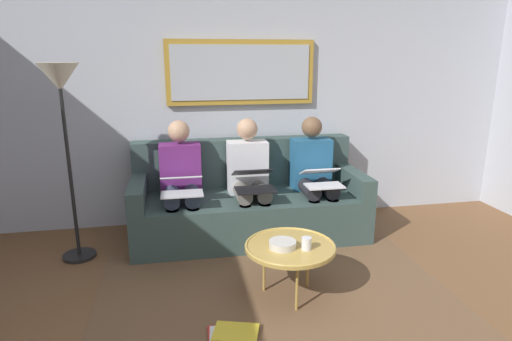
{
  "coord_description": "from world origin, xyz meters",
  "views": [
    {
      "loc": [
        0.67,
        1.83,
        1.71
      ],
      "look_at": [
        0.0,
        -1.7,
        0.75
      ],
      "focal_mm": 30.16,
      "sensor_mm": 36.0,
      "label": 1
    }
  ],
  "objects_px": {
    "person_left": "(314,172)",
    "magazine_stack": "(233,334)",
    "framed_mirror": "(241,72)",
    "standing_lamp": "(62,100)",
    "laptop_silver": "(182,185)",
    "person_middle": "(249,176)",
    "couch": "(248,203)",
    "laptop_white": "(322,177)",
    "laptop_black": "(253,180)",
    "person_right": "(181,179)",
    "cup": "(306,244)",
    "bowl": "(283,244)",
    "coffee_table": "(290,247)"
  },
  "relations": [
    {
      "from": "person_left",
      "to": "magazine_stack",
      "type": "xyz_separation_m",
      "value": [
        1.02,
        1.55,
        -0.59
      ]
    },
    {
      "from": "framed_mirror",
      "to": "standing_lamp",
      "type": "distance_m",
      "value": 1.69
    },
    {
      "from": "laptop_silver",
      "to": "person_middle",
      "type": "bearing_deg",
      "value": -159.15
    },
    {
      "from": "couch",
      "to": "framed_mirror",
      "type": "distance_m",
      "value": 1.3
    },
    {
      "from": "person_middle",
      "to": "laptop_silver",
      "type": "distance_m",
      "value": 0.69
    },
    {
      "from": "person_middle",
      "to": "laptop_white",
      "type": "bearing_deg",
      "value": 159.56
    },
    {
      "from": "person_middle",
      "to": "laptop_black",
      "type": "bearing_deg",
      "value": 90.0
    },
    {
      "from": "person_middle",
      "to": "person_right",
      "type": "relative_size",
      "value": 1.0
    },
    {
      "from": "cup",
      "to": "laptop_white",
      "type": "bearing_deg",
      "value": -114.32
    },
    {
      "from": "bowl",
      "to": "laptop_white",
      "type": "xyz_separation_m",
      "value": [
        -0.61,
        -0.93,
        0.2
      ]
    },
    {
      "from": "laptop_black",
      "to": "person_right",
      "type": "height_order",
      "value": "person_right"
    },
    {
      "from": "couch",
      "to": "standing_lamp",
      "type": "distance_m",
      "value": 1.9
    },
    {
      "from": "cup",
      "to": "laptop_black",
      "type": "xyz_separation_m",
      "value": [
        0.19,
        -1.01,
        0.19
      ]
    },
    {
      "from": "laptop_white",
      "to": "standing_lamp",
      "type": "bearing_deg",
      "value": -1.04
    },
    {
      "from": "person_middle",
      "to": "laptop_black",
      "type": "distance_m",
      "value": 0.23
    },
    {
      "from": "person_left",
      "to": "laptop_silver",
      "type": "height_order",
      "value": "person_left"
    },
    {
      "from": "person_left",
      "to": "standing_lamp",
      "type": "relative_size",
      "value": 0.69
    },
    {
      "from": "bowl",
      "to": "laptop_silver",
      "type": "distance_m",
      "value": 1.16
    },
    {
      "from": "cup",
      "to": "magazine_stack",
      "type": "bearing_deg",
      "value": 29.08
    },
    {
      "from": "person_right",
      "to": "laptop_silver",
      "type": "height_order",
      "value": "person_right"
    },
    {
      "from": "standing_lamp",
      "to": "person_right",
      "type": "bearing_deg",
      "value": -167.67
    },
    {
      "from": "couch",
      "to": "coffee_table",
      "type": "height_order",
      "value": "couch"
    },
    {
      "from": "bowl",
      "to": "person_middle",
      "type": "height_order",
      "value": "person_middle"
    },
    {
      "from": "person_right",
      "to": "laptop_white",
      "type": "bearing_deg",
      "value": 169.44
    },
    {
      "from": "coffee_table",
      "to": "laptop_black",
      "type": "relative_size",
      "value": 1.63
    },
    {
      "from": "cup",
      "to": "person_middle",
      "type": "distance_m",
      "value": 1.26
    },
    {
      "from": "cup",
      "to": "laptop_silver",
      "type": "distance_m",
      "value": 1.3
    },
    {
      "from": "bowl",
      "to": "coffee_table",
      "type": "bearing_deg",
      "value": -159.44
    },
    {
      "from": "cup",
      "to": "laptop_white",
      "type": "relative_size",
      "value": 0.26
    },
    {
      "from": "couch",
      "to": "bowl",
      "type": "relative_size",
      "value": 11.43
    },
    {
      "from": "person_left",
      "to": "laptop_black",
      "type": "relative_size",
      "value": 2.86
    },
    {
      "from": "bowl",
      "to": "laptop_white",
      "type": "distance_m",
      "value": 1.13
    },
    {
      "from": "laptop_black",
      "to": "person_left",
      "type": "bearing_deg",
      "value": -160.53
    },
    {
      "from": "laptop_black",
      "to": "laptop_silver",
      "type": "height_order",
      "value": "laptop_black"
    },
    {
      "from": "laptop_silver",
      "to": "laptop_black",
      "type": "bearing_deg",
      "value": -178.43
    },
    {
      "from": "bowl",
      "to": "person_right",
      "type": "bearing_deg",
      "value": -60.07
    },
    {
      "from": "framed_mirror",
      "to": "person_left",
      "type": "distance_m",
      "value": 1.23
    },
    {
      "from": "laptop_white",
      "to": "laptop_silver",
      "type": "relative_size",
      "value": 0.96
    },
    {
      "from": "laptop_black",
      "to": "laptop_white",
      "type": "bearing_deg",
      "value": 178.89
    },
    {
      "from": "person_left",
      "to": "standing_lamp",
      "type": "height_order",
      "value": "standing_lamp"
    },
    {
      "from": "person_left",
      "to": "bowl",
      "type": "bearing_deg",
      "value": 62.69
    },
    {
      "from": "cup",
      "to": "person_right",
      "type": "relative_size",
      "value": 0.08
    },
    {
      "from": "cup",
      "to": "framed_mirror",
      "type": "bearing_deg",
      "value": -83.56
    },
    {
      "from": "framed_mirror",
      "to": "person_middle",
      "type": "relative_size",
      "value": 1.3
    },
    {
      "from": "person_left",
      "to": "laptop_silver",
      "type": "bearing_deg",
      "value": 10.78
    },
    {
      "from": "framed_mirror",
      "to": "person_left",
      "type": "relative_size",
      "value": 1.3
    },
    {
      "from": "person_right",
      "to": "cup",
      "type": "bearing_deg",
      "value": 123.97
    },
    {
      "from": "person_middle",
      "to": "laptop_black",
      "type": "height_order",
      "value": "person_middle"
    },
    {
      "from": "couch",
      "to": "laptop_black",
      "type": "relative_size",
      "value": 5.51
    },
    {
      "from": "magazine_stack",
      "to": "coffee_table",
      "type": "bearing_deg",
      "value": -139.85
    }
  ]
}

